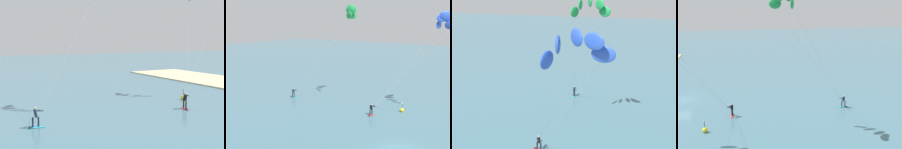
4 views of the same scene
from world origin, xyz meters
TOP-DOWN VIEW (x-y plane):
  - marker_buoy at (11.61, 4.24)m, footprint 0.56×0.56m

SIDE VIEW (x-z plane):
  - marker_buoy at x=11.61m, z-range -0.39..0.99m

